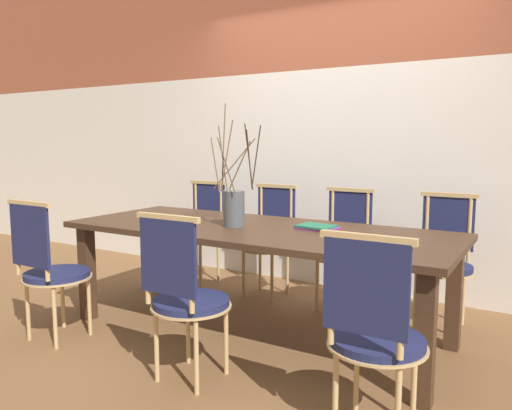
% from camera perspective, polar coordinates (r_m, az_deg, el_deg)
% --- Properties ---
extents(ground_plane, '(16.00, 16.00, 0.00)m').
position_cam_1_polar(ground_plane, '(3.54, 0.00, -14.34)').
color(ground_plane, brown).
extents(wall_rear, '(12.00, 0.06, 3.20)m').
position_cam_1_polar(wall_rear, '(4.50, 8.94, 10.97)').
color(wall_rear, silver).
rests_on(wall_rear, ground_plane).
extents(dining_table, '(2.62, 1.01, 0.73)m').
position_cam_1_polar(dining_table, '(3.35, 0.00, -3.97)').
color(dining_table, '#422B1C').
rests_on(dining_table, ground_plane).
extents(chair_near_leftend, '(0.44, 0.44, 0.94)m').
position_cam_1_polar(chair_near_leftend, '(3.52, -22.49, -6.52)').
color(chair_near_leftend, '#1E234C').
rests_on(chair_near_leftend, ground_plane).
extents(chair_near_left, '(0.44, 0.44, 0.94)m').
position_cam_1_polar(chair_near_left, '(2.73, -8.13, -9.96)').
color(chair_near_left, '#1E234C').
rests_on(chair_near_left, ground_plane).
extents(chair_near_center, '(0.44, 0.44, 0.94)m').
position_cam_1_polar(chair_near_center, '(2.26, 13.32, -13.80)').
color(chair_near_center, '#1E234C').
rests_on(chair_near_center, ground_plane).
extents(chair_far_leftend, '(0.44, 0.44, 0.94)m').
position_cam_1_polar(chair_far_leftend, '(4.63, -6.35, -2.80)').
color(chair_far_leftend, '#1E234C').
rests_on(chair_far_leftend, ground_plane).
extents(chair_far_left, '(0.44, 0.44, 0.94)m').
position_cam_1_polar(chair_far_left, '(4.24, 1.48, -3.70)').
color(chair_far_left, '#1E234C').
rests_on(chair_far_left, ground_plane).
extents(chair_far_center, '(0.44, 0.44, 0.94)m').
position_cam_1_polar(chair_far_center, '(3.96, 9.96, -4.59)').
color(chair_far_center, '#1E234C').
rests_on(chair_far_center, ground_plane).
extents(chair_far_right, '(0.44, 0.44, 0.94)m').
position_cam_1_polar(chair_far_right, '(3.77, 20.60, -5.56)').
color(chair_far_right, '#1E234C').
rests_on(chair_far_right, ground_plane).
extents(vase_centerpiece, '(0.42, 0.40, 0.82)m').
position_cam_1_polar(vase_centerpiece, '(3.36, -2.54, -0.09)').
color(vase_centerpiece, '#4C5156').
rests_on(vase_centerpiece, dining_table).
extents(book_stack, '(0.27, 0.22, 0.03)m').
position_cam_1_polar(book_stack, '(3.29, 6.98, -2.52)').
color(book_stack, '#842D8C').
rests_on(book_stack, dining_table).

